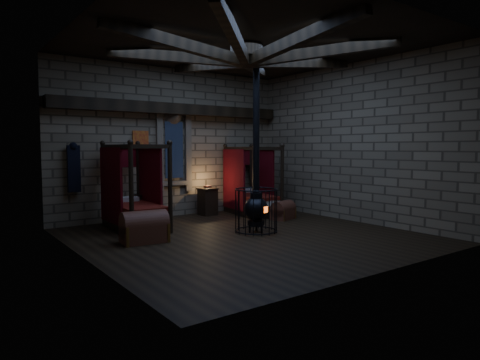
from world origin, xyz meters
TOP-DOWN VIEW (x-y plane):
  - room at (-0.00, 0.09)m, footprint 7.02×7.02m
  - bed_left at (-1.68, 2.29)m, footprint 1.04×1.96m
  - bed_right at (2.02, 2.47)m, footprint 1.27×2.03m
  - trunk_left at (-2.10, 0.73)m, footprint 0.98×0.67m
  - trunk_right at (2.17, 1.21)m, footprint 0.81×0.65m
  - nightstand_left at (-1.18, 3.14)m, footprint 0.50×0.48m
  - nightstand_right at (0.87, 3.05)m, footprint 0.52×0.50m
  - stove at (0.44, 0.22)m, footprint 0.99×0.99m

SIDE VIEW (x-z plane):
  - trunk_right at x=2.17m, z-range -0.03..0.49m
  - trunk_left at x=-2.10m, z-range -0.04..0.64m
  - nightstand_left at x=-1.18m, z-range -0.07..0.82m
  - nightstand_right at x=0.87m, z-range -0.03..0.83m
  - bed_right at x=2.02m, z-range -0.50..1.49m
  - bed_left at x=-1.68m, z-range -0.52..1.53m
  - stove at x=0.44m, z-range -1.41..2.64m
  - room at x=0.00m, z-range 1.60..5.89m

